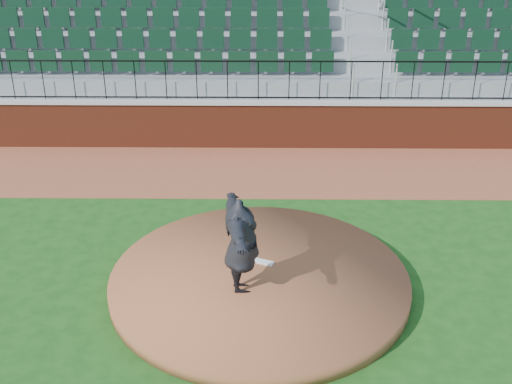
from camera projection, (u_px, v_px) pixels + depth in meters
ground at (255, 298)px, 11.31m from camera, size 90.00×90.00×0.00m
warning_track at (258, 170)px, 16.17m from camera, size 34.00×3.20×0.01m
field_wall at (258, 125)px, 17.34m from camera, size 34.00×0.35×1.20m
wall_cap at (258, 101)px, 17.06m from camera, size 34.00×0.45×0.10m
wall_railing at (258, 81)px, 16.82m from camera, size 34.00×0.05×1.00m
seating_stands at (259, 37)px, 19.05m from camera, size 34.00×5.10×4.60m
concourse_wall at (260, 4)px, 21.37m from camera, size 34.00×0.50×5.50m
pitchers_mound at (259, 281)px, 11.55m from camera, size 5.24×5.24×0.25m
pitching_rubber at (259, 261)px, 11.88m from camera, size 0.53×0.32×0.03m
pitcher at (242, 246)px, 10.74m from camera, size 0.83×2.16×1.71m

